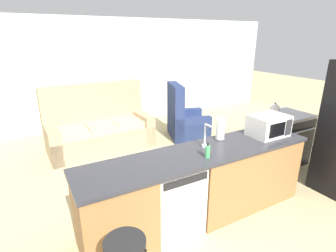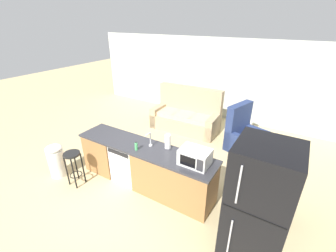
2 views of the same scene
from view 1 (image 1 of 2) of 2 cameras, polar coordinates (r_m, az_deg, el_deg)
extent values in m
plane|color=tan|center=(3.47, 4.56, -19.71)|extent=(24.00, 24.00, 0.00)
cube|color=beige|center=(6.74, -13.29, 11.12)|extent=(10.00, 0.06, 2.60)
cube|color=#9E6B3D|center=(2.89, -11.52, -18.34)|extent=(0.75, 0.62, 0.86)
cube|color=#9E6B3D|center=(3.69, 15.67, -9.89)|extent=(1.55, 0.62, 0.86)
cube|color=#333338|center=(3.08, 7.33, -5.86)|extent=(2.94, 0.66, 0.04)
cube|color=#3F2A18|center=(3.51, 6.73, -18.39)|extent=(2.86, 0.56, 0.08)
cube|color=white|center=(3.11, 0.79, -15.14)|extent=(0.58, 0.58, 0.84)
cube|color=black|center=(2.71, 4.01, -11.86)|extent=(0.52, 0.01, 0.08)
cylinder|color=#B2B2B7|center=(2.75, 4.12, -13.78)|extent=(0.44, 0.02, 0.02)
cube|color=black|center=(5.09, 23.73, -2.70)|extent=(0.76, 0.64, 0.85)
cube|color=black|center=(4.90, 26.76, -3.42)|extent=(0.53, 0.01, 0.43)
cylinder|color=silver|center=(4.82, 27.39, -0.98)|extent=(0.61, 0.03, 0.03)
cube|color=#B7B7BC|center=(4.95, 24.41, 2.15)|extent=(0.76, 0.64, 0.05)
torus|color=black|center=(4.74, 24.40, 1.69)|extent=(0.16, 0.16, 0.01)
torus|color=black|center=(5.01, 26.77, 2.22)|extent=(0.16, 0.16, 0.01)
torus|color=black|center=(4.89, 22.05, 2.49)|extent=(0.16, 0.16, 0.01)
torus|color=black|center=(5.15, 24.47, 2.97)|extent=(0.16, 0.16, 0.01)
cube|color=white|center=(3.73, 20.98, 0.12)|extent=(0.50, 0.36, 0.28)
cube|color=black|center=(3.59, 22.72, -0.82)|extent=(0.27, 0.01, 0.18)
cube|color=#2D2D33|center=(3.76, 24.78, -0.26)|extent=(0.11, 0.01, 0.21)
cylinder|color=silver|center=(3.19, 7.93, -4.29)|extent=(0.07, 0.07, 0.03)
cylinder|color=silver|center=(3.14, 8.05, -1.85)|extent=(0.02, 0.02, 0.26)
cylinder|color=silver|center=(3.04, 8.95, 0.03)|extent=(0.02, 0.14, 0.02)
cylinder|color=#4C4C51|center=(3.46, 11.19, -2.76)|extent=(0.14, 0.14, 0.01)
cylinder|color=white|center=(3.41, 11.34, -0.56)|extent=(0.11, 0.11, 0.27)
cylinder|color=#4CB266|center=(2.91, 8.60, -5.56)|extent=(0.06, 0.06, 0.14)
cylinder|color=black|center=(2.87, 8.69, -3.96)|extent=(0.02, 0.02, 0.04)
sphere|color=silver|center=(4.87, 22.21, 3.52)|extent=(0.17, 0.17, 0.17)
sphere|color=black|center=(4.85, 22.35, 4.60)|extent=(0.03, 0.03, 0.03)
cone|color=silver|center=(4.93, 22.83, 3.82)|extent=(0.08, 0.04, 0.06)
cylinder|color=black|center=(2.14, -9.42, -23.88)|extent=(0.32, 0.32, 0.04)
cube|color=tan|center=(5.43, -14.31, -2.74)|extent=(2.03, 0.98, 0.42)
cube|color=tan|center=(5.60, -15.68, 2.40)|extent=(2.01, 0.32, 1.27)
cube|color=tan|center=(5.24, -23.80, -3.47)|extent=(0.23, 0.91, 0.62)
cube|color=tan|center=(5.70, -5.76, -0.13)|extent=(0.23, 0.91, 0.62)
cube|color=beige|center=(5.18, -20.17, -1.23)|extent=(0.58, 0.65, 0.12)
cube|color=beige|center=(5.30, -14.38, -0.20)|extent=(0.58, 0.65, 0.12)
cube|color=beige|center=(5.47, -8.89, 0.79)|extent=(0.58, 0.65, 0.12)
cube|color=navy|center=(5.94, 4.41, -0.39)|extent=(1.02, 1.05, 0.40)
cube|color=navy|center=(5.75, 1.62, 3.18)|extent=(0.45, 0.87, 1.20)
cube|color=navy|center=(5.61, 5.37, -0.82)|extent=(0.81, 0.40, 0.55)
cube|color=navy|center=(6.23, 3.58, 1.29)|extent=(0.81, 0.40, 0.55)
camera|label=2|loc=(4.20, 75.77, 18.80)|focal=24.00mm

